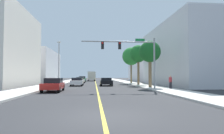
# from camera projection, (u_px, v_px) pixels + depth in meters

# --- Properties ---
(ground) EXTENTS (192.00, 192.00, 0.00)m
(ground) POSITION_uv_depth(u_px,v_px,m) (96.00, 82.00, 50.23)
(ground) COLOR #2D2D30
(sidewalk_left) EXTENTS (3.67, 168.00, 0.15)m
(sidewalk_left) POSITION_uv_depth(u_px,v_px,m) (63.00, 82.00, 49.51)
(sidewalk_left) COLOR beige
(sidewalk_left) RESTS_ON ground
(sidewalk_right) EXTENTS (3.67, 168.00, 0.15)m
(sidewalk_right) POSITION_uv_depth(u_px,v_px,m) (127.00, 82.00, 50.95)
(sidewalk_right) COLOR beige
(sidewalk_right) RESTS_ON ground
(lane_marking_center) EXTENTS (0.16, 144.00, 0.01)m
(lane_marking_center) POSITION_uv_depth(u_px,v_px,m) (96.00, 82.00, 50.23)
(lane_marking_center) COLOR yellow
(lane_marking_center) RESTS_ON ground
(building_left_far) EXTENTS (17.99, 19.12, 8.37)m
(building_left_far) POSITION_uv_depth(u_px,v_px,m) (20.00, 66.00, 53.14)
(building_left_far) COLOR silver
(building_left_far) RESTS_ON ground
(building_right_near) EXTENTS (16.20, 22.73, 10.80)m
(building_right_near) POSITION_uv_depth(u_px,v_px,m) (202.00, 56.00, 36.38)
(building_right_near) COLOR silver
(building_right_near) RESTS_ON ground
(building_right_far) EXTENTS (16.98, 14.58, 8.46)m
(building_right_far) POSITION_uv_depth(u_px,v_px,m) (160.00, 67.00, 60.58)
(building_right_far) COLOR silver
(building_right_far) RESTS_ON ground
(traffic_signal_mast) EXTENTS (8.48, 0.36, 5.92)m
(traffic_signal_mast) POSITION_uv_depth(u_px,v_px,m) (132.00, 52.00, 22.79)
(traffic_signal_mast) COLOR gray
(traffic_signal_mast) RESTS_ON sidewalk_right
(street_lamp) EXTENTS (0.56, 0.28, 7.66)m
(street_lamp) POSITION_uv_depth(u_px,v_px,m) (59.00, 61.00, 35.44)
(street_lamp) COLOR gray
(street_lamp) RESTS_ON sidewalk_left
(palm_near) EXTENTS (2.96, 2.96, 6.38)m
(palm_near) POSITION_uv_depth(u_px,v_px,m) (150.00, 52.00, 27.49)
(palm_near) COLOR brown
(palm_near) RESTS_ON sidewalk_right
(palm_mid) EXTENTS (3.04, 3.04, 6.94)m
(palm_mid) POSITION_uv_depth(u_px,v_px,m) (138.00, 54.00, 34.89)
(palm_mid) COLOR brown
(palm_mid) RESTS_ON sidewalk_right
(palm_far) EXTENTS (3.79, 3.79, 7.58)m
(palm_far) POSITION_uv_depth(u_px,v_px,m) (131.00, 56.00, 42.30)
(palm_far) COLOR brown
(palm_far) RESTS_ON sidewalk_right
(car_black) EXTENTS (1.96, 4.49, 1.35)m
(car_black) POSITION_uv_depth(u_px,v_px,m) (106.00, 82.00, 33.64)
(car_black) COLOR black
(car_black) RESTS_ON ground
(car_green) EXTENTS (1.86, 4.49, 1.53)m
(car_green) POSITION_uv_depth(u_px,v_px,m) (82.00, 79.00, 52.77)
(car_green) COLOR #196638
(car_green) RESTS_ON ground
(car_white) EXTENTS (1.96, 4.46, 1.37)m
(car_white) POSITION_uv_depth(u_px,v_px,m) (77.00, 81.00, 33.44)
(car_white) COLOR white
(car_white) RESTS_ON ground
(car_red) EXTENTS (1.98, 4.32, 1.47)m
(car_red) POSITION_uv_depth(u_px,v_px,m) (53.00, 85.00, 21.38)
(car_red) COLOR red
(car_red) RESTS_ON ground
(car_silver) EXTENTS (1.89, 4.39, 1.38)m
(car_silver) POSITION_uv_depth(u_px,v_px,m) (80.00, 80.00, 43.31)
(car_silver) COLOR #BCBCC1
(car_silver) RESTS_ON ground
(delivery_truck) EXTENTS (2.67, 8.28, 2.96)m
(delivery_truck) POSITION_uv_depth(u_px,v_px,m) (91.00, 76.00, 64.23)
(delivery_truck) COLOR #194799
(delivery_truck) RESTS_ON ground
(pedestrian) EXTENTS (0.38, 0.38, 1.59)m
(pedestrian) POSITION_uv_depth(u_px,v_px,m) (170.00, 82.00, 24.63)
(pedestrian) COLOR black
(pedestrian) RESTS_ON sidewalk_right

